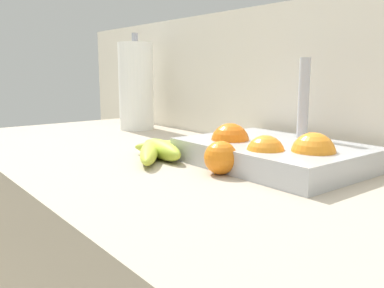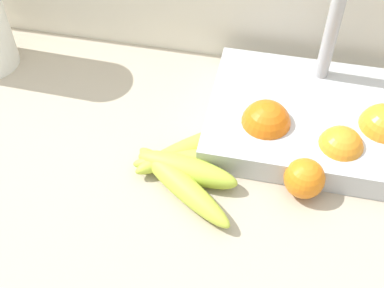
{
  "view_description": "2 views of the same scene",
  "coord_description": "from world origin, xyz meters",
  "px_view_note": "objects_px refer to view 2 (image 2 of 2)",
  "views": [
    {
      "loc": [
        0.76,
        -0.5,
        1.14
      ],
      "look_at": [
        0.08,
        0.03,
        0.98
      ],
      "focal_mm": 38.32,
      "sensor_mm": 36.0,
      "label": 1
    },
    {
      "loc": [
        0.12,
        -0.5,
        1.62
      ],
      "look_at": [
        0.01,
        0.04,
        0.98
      ],
      "focal_mm": 48.57,
      "sensor_mm": 36.0,
      "label": 2
    }
  ],
  "objects_px": {
    "orange_front": "(382,128)",
    "orange_far_right": "(304,178)",
    "orange_back_right": "(340,148)",
    "orange_back_left": "(266,124)",
    "sink_basin": "(316,118)",
    "banana_bunch": "(188,167)"
  },
  "relations": [
    {
      "from": "orange_far_right",
      "to": "orange_back_left",
      "type": "distance_m",
      "value": 0.12
    },
    {
      "from": "orange_front",
      "to": "sink_basin",
      "type": "relative_size",
      "value": 0.23
    },
    {
      "from": "orange_front",
      "to": "orange_far_right",
      "type": "bearing_deg",
      "value": -133.8
    },
    {
      "from": "banana_bunch",
      "to": "sink_basin",
      "type": "distance_m",
      "value": 0.24
    },
    {
      "from": "orange_front",
      "to": "sink_basin",
      "type": "distance_m",
      "value": 0.11
    },
    {
      "from": "banana_bunch",
      "to": "orange_back_right",
      "type": "height_order",
      "value": "orange_back_right"
    },
    {
      "from": "banana_bunch",
      "to": "orange_back_left",
      "type": "distance_m",
      "value": 0.15
    },
    {
      "from": "orange_front",
      "to": "orange_far_right",
      "type": "distance_m",
      "value": 0.17
    },
    {
      "from": "orange_far_right",
      "to": "orange_back_left",
      "type": "xyz_separation_m",
      "value": [
        -0.07,
        0.09,
        0.01
      ]
    },
    {
      "from": "sink_basin",
      "to": "orange_back_right",
      "type": "bearing_deg",
      "value": -61.18
    },
    {
      "from": "orange_front",
      "to": "orange_back_left",
      "type": "relative_size",
      "value": 1.0
    },
    {
      "from": "orange_back_right",
      "to": "orange_back_left",
      "type": "xyz_separation_m",
      "value": [
        -0.12,
        0.02,
        0.0
      ]
    },
    {
      "from": "orange_far_right",
      "to": "orange_front",
      "type": "bearing_deg",
      "value": 46.2
    },
    {
      "from": "banana_bunch",
      "to": "orange_far_right",
      "type": "xyz_separation_m",
      "value": [
        0.18,
        0.0,
        0.01
      ]
    },
    {
      "from": "orange_back_right",
      "to": "orange_back_left",
      "type": "height_order",
      "value": "orange_back_left"
    },
    {
      "from": "orange_front",
      "to": "sink_basin",
      "type": "xyz_separation_m",
      "value": [
        -0.11,
        0.02,
        -0.02
      ]
    },
    {
      "from": "orange_far_right",
      "to": "sink_basin",
      "type": "distance_m",
      "value": 0.14
    },
    {
      "from": "orange_back_right",
      "to": "orange_far_right",
      "type": "bearing_deg",
      "value": -126.84
    },
    {
      "from": "sink_basin",
      "to": "banana_bunch",
      "type": "bearing_deg",
      "value": -143.49
    },
    {
      "from": "banana_bunch",
      "to": "orange_back_left",
      "type": "bearing_deg",
      "value": 41.15
    },
    {
      "from": "banana_bunch",
      "to": "sink_basin",
      "type": "relative_size",
      "value": 0.63
    },
    {
      "from": "orange_front",
      "to": "sink_basin",
      "type": "bearing_deg",
      "value": 171.41
    }
  ]
}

